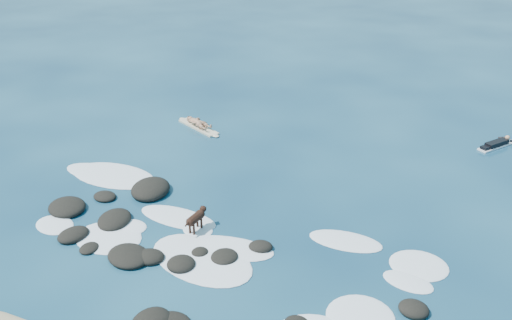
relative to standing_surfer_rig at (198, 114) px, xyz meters
The scene contains 6 objects.
ground 9.34m from the standing_surfer_rig, 47.19° to the right, with size 160.00×160.00×0.00m, color #0A2642.
reef_rocks 9.56m from the standing_surfer_rig, 60.92° to the right, with size 13.65×7.14×0.60m.
breaking_foam 9.28m from the standing_surfer_rig, 49.87° to the right, with size 15.72×6.58×0.12m.
standing_surfer_rig is the anchor object (origin of this frame).
paddling_surfer_rig 13.73m from the standing_surfer_rig, 25.72° to the left, with size 1.39×2.18×0.39m.
dog 9.06m from the standing_surfer_rig, 50.29° to the right, with size 0.39×1.26×0.80m.
Camera 1 is at (10.43, -12.40, 10.62)m, focal length 40.00 mm.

